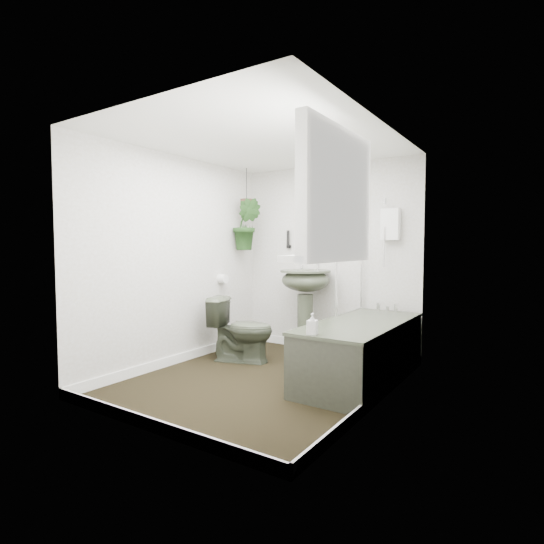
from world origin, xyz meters
The scene contains 22 objects.
floor centered at (0.00, 0.00, -0.01)m, with size 2.30×2.80×0.02m, color black.
ceiling centered at (0.00, 0.00, 2.31)m, with size 2.30×2.80×0.02m, color white.
wall_back centered at (0.00, 1.41, 1.15)m, with size 2.30×0.02×2.30m, color silver.
wall_front centered at (0.00, -1.41, 1.15)m, with size 2.30×0.02×2.30m, color silver.
wall_left centered at (-1.16, 0.00, 1.15)m, with size 0.02×2.80×2.30m, color silver.
wall_right centered at (1.16, 0.00, 1.15)m, with size 0.02×2.80×2.30m, color silver.
skirting centered at (0.00, 0.00, 0.05)m, with size 2.30×2.80×0.10m, color white.
bathtub centered at (0.80, 0.50, 0.29)m, with size 0.72×1.72×0.58m, color #3C4333, non-canonical shape.
bath_screen centered at (0.47, 0.99, 1.28)m, with size 0.04×0.72×1.40m, color silver, non-canonical shape.
shower_box centered at (0.80, 1.34, 1.55)m, with size 0.20×0.10×0.35m, color white.
oval_mirror centered at (-0.15, 1.37, 1.50)m, with size 0.46×0.03×0.62m, color beige.
wall_sconce centered at (-0.55, 1.36, 1.40)m, with size 0.04×0.04×0.22m, color black.
toilet_roll_holder centered at (-1.10, 0.70, 0.90)m, with size 0.11×0.11×0.11m, color white.
window_recess centered at (1.09, -0.70, 1.65)m, with size 0.08×1.00×0.90m, color white.
window_sill centered at (1.02, -0.70, 1.23)m, with size 0.18×1.00×0.04m, color white.
window_blinds centered at (1.04, -0.70, 1.65)m, with size 0.01×0.86×0.76m, color white.
toilet centered at (-0.60, 0.43, 0.36)m, with size 0.41×0.71×0.73m, color #3C4333.
pedestal_sink centered at (-0.15, 1.10, 0.51)m, with size 0.60×0.51×1.03m, color #3C4333, non-canonical shape.
sill_plant centered at (1.00, -0.44, 1.37)m, with size 0.22×0.19×0.24m, color black.
hanging_plant centered at (-0.97, 1.03, 1.58)m, with size 0.36×0.29×0.65m, color black.
soap_bottle centered at (0.69, -0.29, 0.67)m, with size 0.08×0.08×0.18m, color #2A2123.
hanging_pot centered at (-0.97, 1.03, 1.85)m, with size 0.16×0.16×0.12m, color #432B20.
Camera 1 is at (2.31, -3.35, 1.31)m, focal length 28.00 mm.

